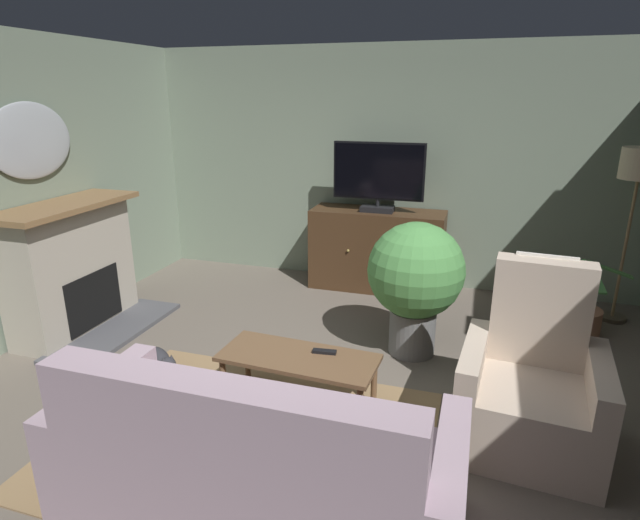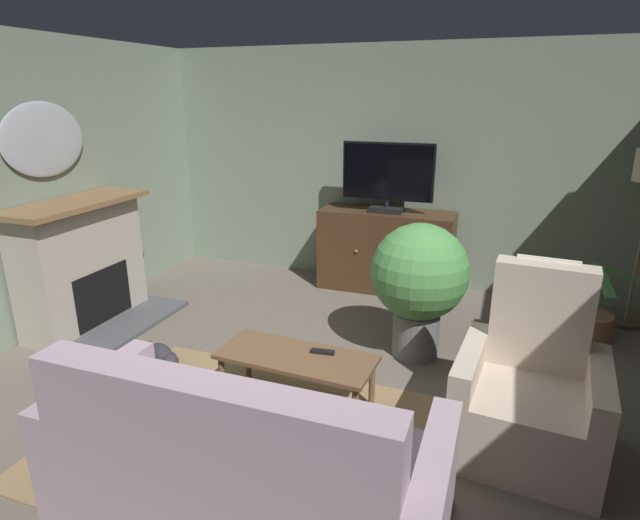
% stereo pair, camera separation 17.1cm
% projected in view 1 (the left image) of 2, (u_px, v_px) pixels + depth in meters
% --- Properties ---
extents(ground_plane, '(6.25, 6.42, 0.04)m').
position_uv_depth(ground_plane, '(307.00, 414.00, 3.71)').
color(ground_plane, '#665B51').
extents(wall_back, '(6.25, 0.10, 2.71)m').
position_uv_depth(wall_back, '(388.00, 168.00, 5.98)').
color(wall_back, gray).
rests_on(wall_back, ground_plane).
extents(rug_central, '(2.37, 1.87, 0.01)m').
position_uv_depth(rug_central, '(246.00, 440.00, 3.40)').
color(rug_central, '#8E704C').
rests_on(rug_central, ground_plane).
extents(fireplace, '(0.91, 1.45, 1.23)m').
position_uv_depth(fireplace, '(73.00, 271.00, 4.86)').
color(fireplace, '#4C4C51').
rests_on(fireplace, ground_plane).
extents(wall_mirror_oval, '(0.06, 0.93, 0.67)m').
position_uv_depth(wall_mirror_oval, '(31.00, 141.00, 4.56)').
color(wall_mirror_oval, '#B2B7BF').
extents(tv_cabinet, '(1.50, 0.56, 0.92)m').
position_uv_depth(tv_cabinet, '(377.00, 252.00, 5.95)').
color(tv_cabinet, black).
rests_on(tv_cabinet, ground_plane).
extents(television, '(1.00, 0.20, 0.76)m').
position_uv_depth(television, '(378.00, 175.00, 5.63)').
color(television, black).
rests_on(television, tv_cabinet).
extents(coffee_table, '(1.14, 0.52, 0.41)m').
position_uv_depth(coffee_table, '(298.00, 362.00, 3.66)').
color(coffee_table, brown).
rests_on(coffee_table, ground_plane).
extents(tv_remote, '(0.17, 0.07, 0.02)m').
position_uv_depth(tv_remote, '(324.00, 352.00, 3.68)').
color(tv_remote, black).
rests_on(tv_remote, coffee_table).
extents(sofa_floral, '(2.09, 0.88, 1.00)m').
position_uv_depth(sofa_floral, '(254.00, 470.00, 2.66)').
color(sofa_floral, '#AD93A3').
rests_on(sofa_floral, ground_plane).
extents(armchair_angled_to_table, '(0.93, 0.88, 1.19)m').
position_uv_depth(armchair_angled_to_table, '(531.00, 391.00, 3.30)').
color(armchair_angled_to_table, '#C6B29E').
rests_on(armchair_angled_to_table, ground_plane).
extents(potted_plant_on_hearth_side, '(0.82, 0.86, 0.72)m').
position_uv_depth(potted_plant_on_hearth_side, '(578.00, 316.00, 4.90)').
color(potted_plant_on_hearth_side, '#99664C').
rests_on(potted_plant_on_hearth_side, ground_plane).
extents(potted_plant_leafy_by_curtain, '(0.82, 0.82, 1.17)m').
position_uv_depth(potted_plant_leafy_by_curtain, '(415.00, 277.00, 4.36)').
color(potted_plant_leafy_by_curtain, slate).
rests_on(potted_plant_leafy_by_curtain, ground_plane).
extents(cat, '(0.55, 0.41, 0.19)m').
position_uv_depth(cat, '(159.00, 359.00, 4.25)').
color(cat, '#2D2D33').
rests_on(cat, ground_plane).
extents(floor_lamp, '(0.35, 0.35, 1.71)m').
position_uv_depth(floor_lamp, '(638.00, 178.00, 4.79)').
color(floor_lamp, '#4C4233').
rests_on(floor_lamp, ground_plane).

